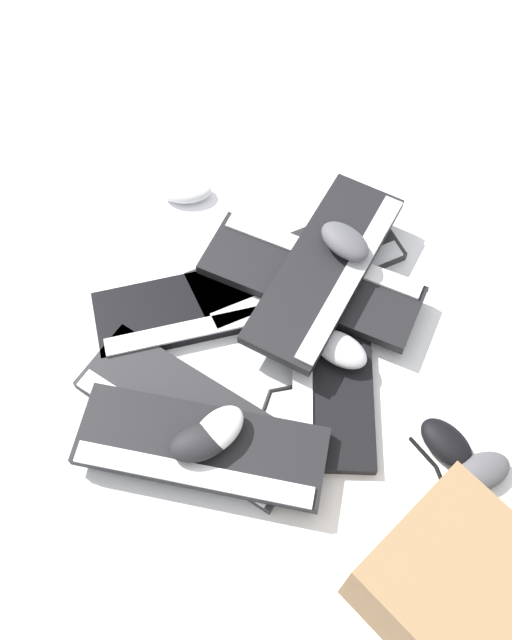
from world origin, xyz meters
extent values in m
plane|color=white|center=(0.00, 0.00, 0.00)|extent=(3.20, 3.20, 0.00)
cube|color=#232326|center=(0.18, -0.03, 0.01)|extent=(0.22, 0.46, 0.02)
cube|color=silver|center=(0.24, -0.04, 0.03)|extent=(0.10, 0.42, 0.01)
cube|color=black|center=(-0.03, 0.16, 0.01)|extent=(0.46, 0.30, 0.02)
cube|color=silver|center=(0.00, 0.11, 0.03)|extent=(0.40, 0.19, 0.01)
cube|color=#232326|center=(-0.20, 0.02, 0.01)|extent=(0.43, 0.40, 0.02)
cube|color=silver|center=(-0.16, 0.06, 0.03)|extent=(0.34, 0.30, 0.01)
cube|color=black|center=(-0.04, -0.11, 0.01)|extent=(0.39, 0.44, 0.02)
cube|color=silver|center=(0.01, -0.08, 0.03)|extent=(0.29, 0.35, 0.01)
cube|color=black|center=(-0.16, 0.06, 0.04)|extent=(0.16, 0.44, 0.02)
cube|color=silver|center=(-0.22, 0.07, 0.06)|extent=(0.04, 0.42, 0.01)
cube|color=black|center=(0.24, 0.02, 0.04)|extent=(0.24, 0.46, 0.02)
cube|color=silver|center=(0.29, 0.03, 0.06)|extent=(0.13, 0.42, 0.01)
cube|color=black|center=(-0.18, 0.08, 0.07)|extent=(0.45, 0.18, 0.02)
cube|color=#B2B5BA|center=(-0.17, 0.14, 0.09)|extent=(0.42, 0.07, 0.01)
ellipsoid|color=silver|center=(-0.28, -0.27, 0.02)|extent=(0.11, 0.13, 0.04)
ellipsoid|color=#B7B7BC|center=(-0.04, 0.17, 0.05)|extent=(0.08, 0.12, 0.04)
ellipsoid|color=silver|center=(0.21, 0.04, 0.08)|extent=(0.13, 0.10, 0.04)
ellipsoid|color=black|center=(0.05, 0.41, 0.02)|extent=(0.11, 0.13, 0.04)
ellipsoid|color=#4C4C51|center=(0.07, 0.49, 0.02)|extent=(0.13, 0.12, 0.04)
ellipsoid|color=#4C4C51|center=(-0.23, 0.10, 0.11)|extent=(0.10, 0.13, 0.04)
ellipsoid|color=black|center=(0.24, 0.02, 0.08)|extent=(0.12, 0.13, 0.04)
cylinder|color=black|center=(0.08, 0.38, 0.00)|extent=(0.04, 0.06, 0.01)
cylinder|color=black|center=(0.12, 0.43, 0.00)|extent=(0.05, 0.05, 0.01)
cylinder|color=black|center=(0.15, 0.49, 0.00)|extent=(0.04, 0.09, 0.01)
sphere|color=black|center=(0.06, 0.35, 0.00)|extent=(0.01, 0.01, 0.01)
sphere|color=black|center=(0.09, 0.41, 0.00)|extent=(0.01, 0.01, 0.01)
sphere|color=black|center=(0.14, 0.45, 0.00)|extent=(0.01, 0.01, 0.01)
sphere|color=black|center=(0.17, 0.54, 0.00)|extent=(0.01, 0.01, 0.01)
cylinder|color=black|center=(-0.21, 0.25, 0.00)|extent=(0.10, 0.07, 0.01)
cylinder|color=black|center=(-0.12, 0.21, 0.00)|extent=(0.08, 0.03, 0.01)
cylinder|color=black|center=(-0.03, 0.18, 0.00)|extent=(0.10, 0.05, 0.01)
cylinder|color=black|center=(0.05, 0.12, 0.00)|extent=(0.07, 0.09, 0.01)
cylinder|color=black|center=(0.11, 0.08, 0.00)|extent=(0.06, 0.01, 0.01)
cylinder|color=black|center=(0.19, 0.09, 0.00)|extent=(0.11, 0.01, 0.01)
sphere|color=black|center=(-0.26, 0.28, 0.00)|extent=(0.01, 0.01, 0.01)
sphere|color=black|center=(-0.16, 0.22, 0.00)|extent=(0.01, 0.01, 0.01)
sphere|color=black|center=(-0.08, 0.20, 0.00)|extent=(0.01, 0.01, 0.01)
sphere|color=black|center=(0.02, 0.16, 0.00)|extent=(0.01, 0.01, 0.01)
sphere|color=black|center=(0.08, 0.08, 0.00)|extent=(0.01, 0.01, 0.01)
sphere|color=black|center=(0.14, 0.08, 0.00)|extent=(0.01, 0.01, 0.01)
sphere|color=black|center=(0.25, 0.09, 0.00)|extent=(0.01, 0.01, 0.01)
cube|color=olive|center=(0.31, 0.50, 0.10)|extent=(0.33, 0.35, 0.20)
camera|label=1|loc=(0.57, 0.27, 1.26)|focal=40.00mm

